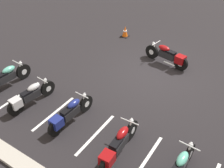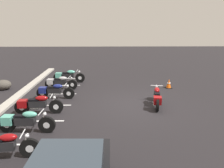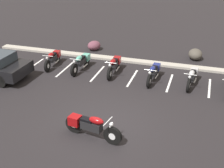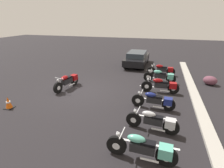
{
  "view_description": "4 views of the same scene",
  "coord_description": "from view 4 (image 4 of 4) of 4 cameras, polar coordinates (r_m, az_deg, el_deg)",
  "views": [
    {
      "loc": [
        -3.76,
        9.15,
        6.4
      ],
      "look_at": [
        0.67,
        2.38,
        0.52
      ],
      "focal_mm": 42.0,
      "sensor_mm": 36.0,
      "label": 1
    },
    {
      "loc": [
        -10.44,
        1.52,
        3.96
      ],
      "look_at": [
        0.01,
        1.3,
        1.09
      ],
      "focal_mm": 35.0,
      "sensor_mm": 36.0,
      "label": 2
    },
    {
      "loc": [
        3.28,
        -9.45,
        6.49
      ],
      "look_at": [
        -0.42,
        2.25,
        0.61
      ],
      "focal_mm": 50.0,
      "sensor_mm": 36.0,
      "label": 3
    },
    {
      "loc": [
        8.86,
        4.56,
        4.17
      ],
      "look_at": [
        0.55,
        2.18,
        0.87
      ],
      "focal_mm": 28.0,
      "sensor_mm": 36.0,
      "label": 4
    }
  ],
  "objects": [
    {
      "name": "concrete_curb",
      "position": [
        9.97,
        26.2,
        -5.78
      ],
      "size": [
        18.0,
        0.5,
        0.12
      ],
      "primitive_type": "cube",
      "color": "#A8A399",
      "rests_on": "ground"
    },
    {
      "name": "landscape_rock_0",
      "position": [
        13.2,
        29.39,
        1.02
      ],
      "size": [
        1.03,
        1.09,
        0.58
      ],
      "primitive_type": "ellipsoid",
      "rotation": [
        0.0,
        0.0,
        1.07
      ],
      "color": "brown",
      "rests_on": "ground"
    },
    {
      "name": "traffic_cone",
      "position": [
        9.93,
        -30.74,
        -5.32
      ],
      "size": [
        0.4,
        0.4,
        0.6
      ],
      "color": "black",
      "rests_on": "ground"
    },
    {
      "name": "parked_bike_3",
      "position": [
        8.69,
        13.97,
        -5.24
      ],
      "size": [
        0.59,
        2.09,
        0.82
      ],
      "rotation": [
        0.0,
        0.0,
        -1.63
      ],
      "color": "black",
      "rests_on": "ground"
    },
    {
      "name": "stall_line_4",
      "position": [
        8.17,
        13.0,
        -10.42
      ],
      "size": [
        0.1,
        2.1,
        0.0
      ],
      "primitive_type": "cube",
      "color": "white",
      "rests_on": "ground"
    },
    {
      "name": "car_black",
      "position": [
        16.38,
        8.16,
        8.37
      ],
      "size": [
        4.34,
        1.89,
        1.29
      ],
      "rotation": [
        0.0,
        0.0,
        3.12
      ],
      "color": "black",
      "rests_on": "ground"
    },
    {
      "name": "parked_bike_4",
      "position": [
        7.07,
        13.76,
        -11.72
      ],
      "size": [
        0.6,
        2.07,
        0.81
      ],
      "rotation": [
        0.0,
        0.0,
        -1.67
      ],
      "color": "black",
      "rests_on": "ground"
    },
    {
      "name": "stall_line_2",
      "position": [
        11.53,
        14.23,
        -0.99
      ],
      "size": [
        0.1,
        2.1,
        0.0
      ],
      "primitive_type": "cube",
      "color": "white",
      "rests_on": "ground"
    },
    {
      "name": "motorcycle_maroon_featured",
      "position": [
        11.24,
        -14.25,
        0.97
      ],
      "size": [
        2.22,
        0.75,
        0.88
      ],
      "rotation": [
        0.0,
        0.0,
        -0.17
      ],
      "color": "black",
      "rests_on": "ground"
    },
    {
      "name": "stall_line_5",
      "position": [
        6.63,
        11.86,
        -18.6
      ],
      "size": [
        0.1,
        2.1,
        0.0
      ],
      "primitive_type": "cube",
      "color": "white",
      "rests_on": "ground"
    },
    {
      "name": "stall_line_0",
      "position": [
        15.07,
        14.9,
        4.11
      ],
      "size": [
        0.1,
        2.1,
        0.0
      ],
      "primitive_type": "cube",
      "color": "white",
      "rests_on": "ground"
    },
    {
      "name": "stall_line_3",
      "position": [
        9.82,
        13.73,
        -4.9
      ],
      "size": [
        0.1,
        2.1,
        0.0
      ],
      "primitive_type": "cube",
      "color": "white",
      "rests_on": "ground"
    },
    {
      "name": "ground",
      "position": [
        10.8,
        -10.37,
        -2.19
      ],
      "size": [
        60.0,
        60.0,
        0.0
      ],
      "primitive_type": "plane",
      "color": "black"
    },
    {
      "name": "parked_bike_0",
      "position": [
        13.94,
        16.17,
        4.5
      ],
      "size": [
        0.6,
        2.08,
        0.82
      ],
      "rotation": [
        0.0,
        0.0,
        -1.47
      ],
      "color": "black",
      "rests_on": "ground"
    },
    {
      "name": "stall_line_1",
      "position": [
        13.29,
        14.61,
        1.9
      ],
      "size": [
        0.1,
        2.1,
        0.0
      ],
      "primitive_type": "cube",
      "color": "white",
      "rests_on": "ground"
    },
    {
      "name": "parked_bike_2",
      "position": [
        10.62,
        16.01,
        -0.44
      ],
      "size": [
        0.61,
        2.18,
        0.86
      ],
      "rotation": [
        0.0,
        0.0,
        -1.53
      ],
      "color": "black",
      "rests_on": "ground"
    },
    {
      "name": "parked_bike_5",
      "position": [
        5.73,
        10.54,
        -19.91
      ],
      "size": [
        0.62,
        2.21,
        0.87
      ],
      "rotation": [
        0.0,
        0.0,
        -1.62
      ],
      "color": "black",
      "rests_on": "ground"
    },
    {
      "name": "parked_bike_1",
      "position": [
        12.31,
        15.77,
        2.49
      ],
      "size": [
        0.61,
        2.16,
        0.85
      ],
      "rotation": [
        0.0,
        0.0,
        -1.62
      ],
      "color": "black",
      "rests_on": "ground"
    }
  ]
}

